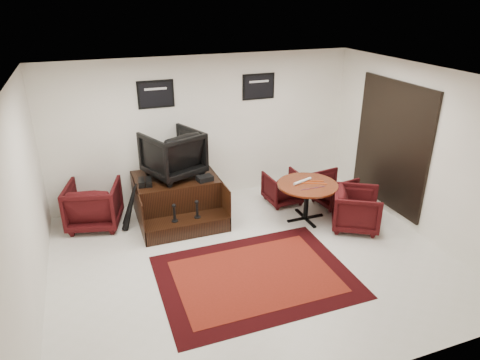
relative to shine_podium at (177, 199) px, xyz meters
name	(u,v)px	position (x,y,z in m)	size (l,w,h in m)	color
ground	(252,259)	(0.77, -1.78, -0.35)	(6.00, 6.00, 0.00)	silver
room_shell	(276,145)	(1.18, -1.65, 1.43)	(6.02, 5.02, 2.81)	silver
area_rug	(255,276)	(0.64, -2.22, -0.35)	(2.77, 2.08, 0.01)	black
shine_podium	(177,199)	(0.00, 0.00, 0.00)	(1.48, 1.53, 0.76)	black
shine_chair	(173,152)	(0.00, 0.15, 0.88)	(0.90, 0.84, 0.93)	black
shoes_pair	(145,182)	(-0.56, -0.09, 0.46)	(0.26, 0.31, 0.10)	black
polish_kit	(205,178)	(0.46, -0.28, 0.46)	(0.27, 0.19, 0.09)	black
umbrella_black	(130,206)	(-0.86, -0.19, 0.09)	(0.33, 0.12, 0.89)	black
umbrella_hooked	(130,204)	(-0.85, 0.01, 0.04)	(0.29, 0.11, 0.79)	black
armchair_side	(93,203)	(-1.45, 0.18, 0.10)	(0.87, 0.81, 0.89)	black
meeting_table	(307,188)	(2.17, -0.92, 0.27)	(1.08, 1.08, 0.70)	#3F1609
table_chair_back	(283,186)	(2.08, -0.14, -0.01)	(0.66, 0.62, 0.68)	black
table_chair_window	(334,188)	(2.97, -0.55, -0.01)	(0.67, 0.63, 0.69)	black
table_chair_corner	(356,207)	(2.84, -1.49, 0.05)	(0.77, 0.72, 0.80)	black
paper_roll	(303,181)	(2.12, -0.82, 0.38)	(0.05, 0.05, 0.42)	silver
table_clutter	(313,184)	(2.26, -0.95, 0.36)	(0.57, 0.35, 0.01)	#D5430B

